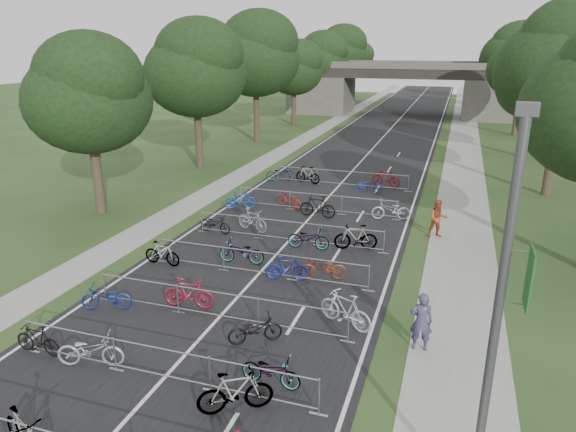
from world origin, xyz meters
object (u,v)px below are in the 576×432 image
Objects in this scene: overpass_bridge at (405,89)px; pedestrian_a at (421,322)px; lamppost at (498,322)px; pedestrian_b at (438,219)px.

overpass_bridge is 57.92m from pedestrian_a.
lamppost is 4.30× the size of pedestrian_b.
pedestrian_a is (-1.53, 5.54, -3.32)m from lamppost.
pedestrian_b is (-1.53, 15.98, -3.33)m from lamppost.
pedestrian_a is at bearing 105.44° from lamppost.
overpass_bridge is at bearing 79.57° from pedestrian_b.
pedestrian_a reaches higher than pedestrian_b.
pedestrian_a is (6.80, -57.46, -2.57)m from overpass_bridge.
pedestrian_a is 1.01× the size of pedestrian_b.
lamppost is at bearing 98.86° from pedestrian_a.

